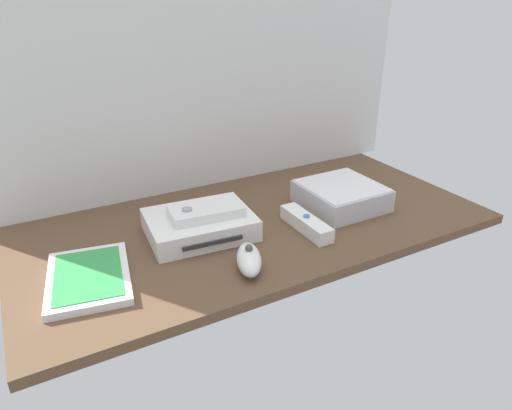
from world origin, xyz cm
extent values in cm
cube|color=brown|center=(0.00, 0.00, -1.00)|extent=(100.00, 48.00, 2.00)
cube|color=silver|center=(0.00, 24.60, 32.00)|extent=(110.00, 1.20, 64.00)
cube|color=white|center=(-12.73, 0.75, 2.20)|extent=(22.31, 17.76, 4.40)
cube|color=#2D2D2D|center=(-13.45, -7.42, 2.20)|extent=(12.01, 1.64, 0.80)
cube|color=silver|center=(21.08, -2.46, 2.50)|extent=(17.13, 17.13, 5.00)
cube|color=silver|center=(21.08, -2.46, 5.15)|extent=(16.44, 16.44, 0.30)
cube|color=white|center=(-36.19, -5.68, 0.70)|extent=(16.73, 21.10, 1.40)
cube|color=green|center=(-36.19, -5.68, 1.48)|extent=(13.85, 18.05, 0.16)
cube|color=white|center=(7.40, -8.27, 1.50)|extent=(3.66, 14.81, 3.00)
cylinder|color=#387FDB|center=(7.40, -8.27, 3.20)|extent=(1.40, 1.40, 0.40)
ellipsoid|color=white|center=(-10.08, -15.69, 2.00)|extent=(7.94, 10.92, 4.00)
sphere|color=#4C4C4C|center=(-10.08, -15.69, 4.40)|extent=(1.40, 1.40, 1.40)
cube|color=white|center=(-11.54, -0.34, 5.40)|extent=(15.17, 9.49, 2.00)
cylinder|color=#99999E|center=(-15.52, 0.09, 6.60)|extent=(2.20, 2.20, 0.40)
camera|label=1|loc=(-43.10, -78.24, 46.44)|focal=32.50mm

